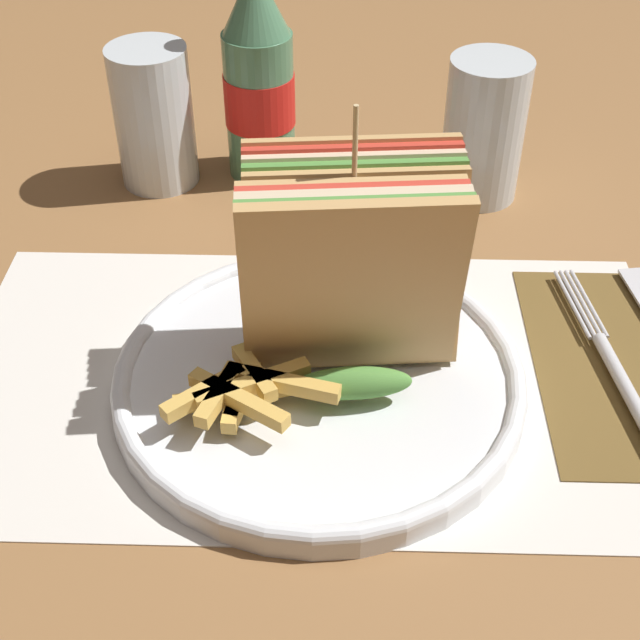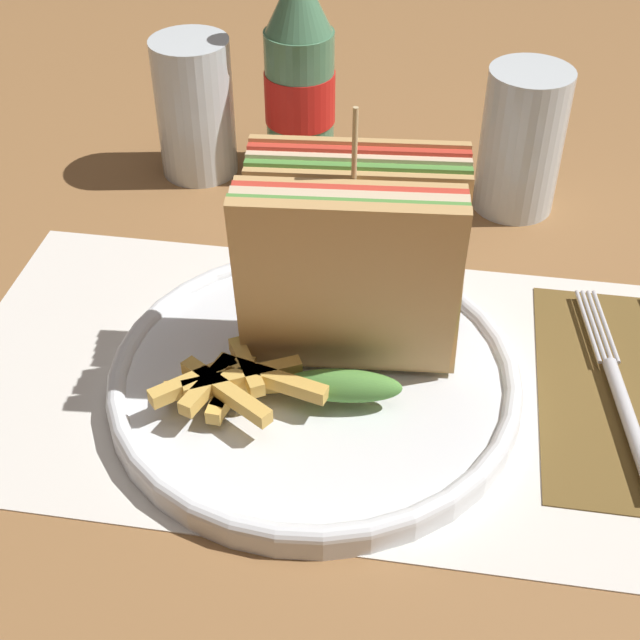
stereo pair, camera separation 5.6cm
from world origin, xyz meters
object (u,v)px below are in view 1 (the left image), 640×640
at_px(coke_bottle_near, 259,79).
at_px(glass_far, 154,117).
at_px(glass_near, 483,138).
at_px(club_sandwich, 352,270).
at_px(plate_main, 319,376).
at_px(fork, 619,376).

height_order(coke_bottle_near, glass_far, coke_bottle_near).
distance_m(coke_bottle_near, glass_far, 0.09).
bearing_deg(coke_bottle_near, glass_near, -9.80).
height_order(club_sandwich, glass_far, club_sandwich).
xyz_separation_m(glass_near, glass_far, (-0.27, 0.01, 0.01)).
relative_size(plate_main, glass_near, 2.21).
height_order(fork, glass_near, glass_near).
xyz_separation_m(fork, glass_near, (-0.07, 0.23, 0.04)).
xyz_separation_m(fork, glass_far, (-0.33, 0.25, 0.05)).
height_order(fork, coke_bottle_near, coke_bottle_near).
bearing_deg(club_sandwich, glass_far, 124.44).
xyz_separation_m(club_sandwich, glass_near, (0.11, 0.22, -0.03)).
relative_size(club_sandwich, glass_near, 1.45).
distance_m(club_sandwich, glass_near, 0.25).
distance_m(plate_main, club_sandwich, 0.08).
relative_size(plate_main, glass_far, 2.21).
bearing_deg(glass_far, club_sandwich, -55.56).
distance_m(coke_bottle_near, glass_near, 0.19).
distance_m(club_sandwich, glass_far, 0.29).
height_order(glass_near, glass_far, same).
bearing_deg(plate_main, glass_near, 62.39).
height_order(club_sandwich, coke_bottle_near, coke_bottle_near).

